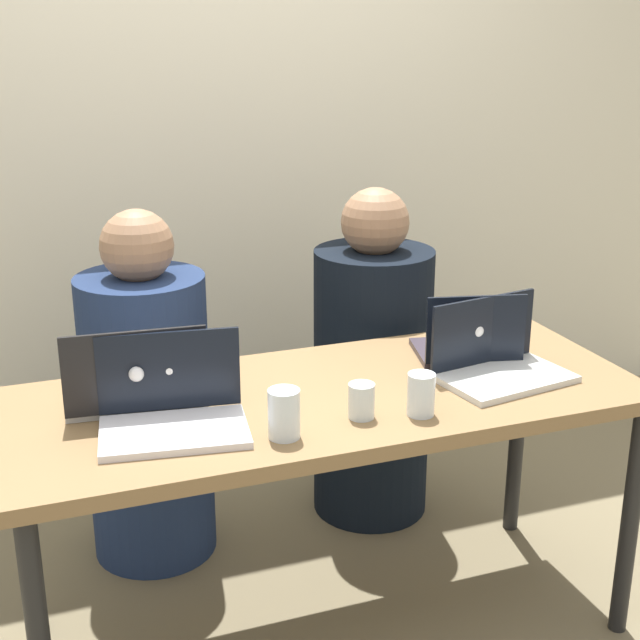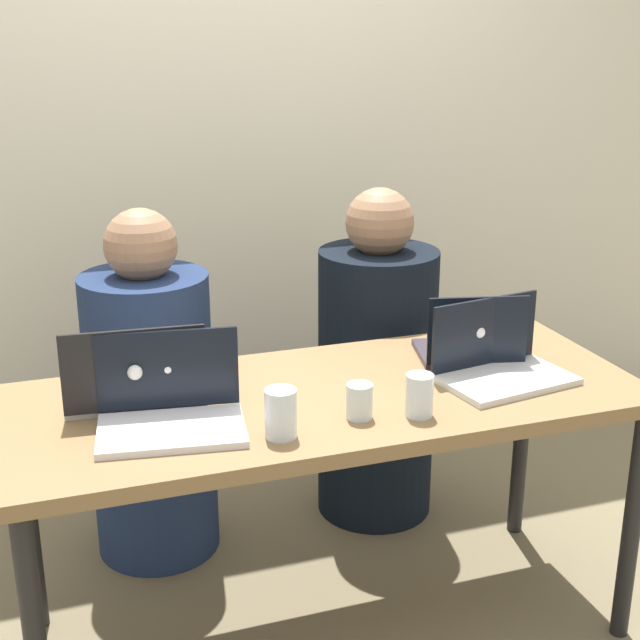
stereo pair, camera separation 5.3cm
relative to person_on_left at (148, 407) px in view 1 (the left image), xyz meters
name	(u,v)px [view 1 (the left image)]	position (x,y,z in m)	size (l,w,h in m)	color
ground_plane	(328,628)	(0.39, -0.60, -0.51)	(12.00, 12.00, 0.00)	#71654A
back_wall	(205,138)	(0.39, 0.73, 0.74)	(4.50, 0.10, 2.51)	beige
desk	(329,416)	(0.39, -0.60, 0.17)	(1.68, 0.68, 0.74)	brown
person_on_left	(148,407)	(0.00, 0.00, 0.00)	(0.40, 0.40, 1.15)	navy
person_on_right	(372,373)	(0.78, 0.00, 0.01)	(0.41, 0.41, 1.16)	black
laptop_back_right	(468,344)	(0.85, -0.51, 0.28)	(0.33, 0.28, 0.21)	#3D343E
laptop_back_left	(135,387)	(-0.10, -0.51, 0.28)	(0.37, 0.28, 0.22)	#B6B9BB
laptop_front_right	(498,361)	(0.86, -0.66, 0.28)	(0.38, 0.27, 0.21)	silver
laptop_front_left	(172,410)	(-0.04, -0.68, 0.28)	(0.38, 0.28, 0.22)	silver
water_glass_left	(284,417)	(0.20, -0.81, 0.29)	(0.08, 0.08, 0.12)	silver
water_glass_center	(361,403)	(0.41, -0.77, 0.27)	(0.07, 0.07, 0.09)	silver
water_glass_right	(421,397)	(0.55, -0.81, 0.28)	(0.07, 0.07, 0.11)	silver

